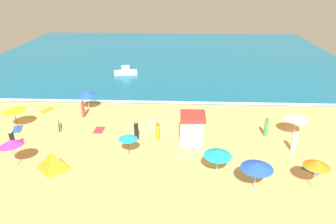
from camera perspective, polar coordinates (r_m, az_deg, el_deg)
ground_plane at (r=30.07m, az=-2.99°, el=-2.93°), size 60.00×60.00×0.00m
ocean_water at (r=56.38m, az=-0.37°, el=10.19°), size 60.00×44.00×0.10m
wave_breaker_foam at (r=35.73m, az=-2.08°, el=1.82°), size 57.00×0.70×0.01m
lifeguard_cabana at (r=27.09m, az=4.47°, el=-2.94°), size 2.14×2.09×2.69m
beach_umbrella_0 at (r=25.35m, az=-7.31°, el=-4.45°), size 1.87×1.88×1.88m
beach_umbrella_1 at (r=32.70m, az=-26.33°, el=0.45°), size 2.96×2.94×2.23m
beach_umbrella_2 at (r=22.05m, az=15.94°, el=-9.35°), size 2.86×2.86×2.10m
beach_umbrella_3 at (r=30.35m, az=22.44°, el=-0.93°), size 3.02×3.01×2.03m
beach_umbrella_4 at (r=34.32m, az=-14.54°, el=3.30°), size 2.00×2.01×2.14m
beach_umbrella_5 at (r=26.09m, az=-26.74°, el=-5.01°), size 2.51×2.49×2.43m
beach_umbrella_7 at (r=23.19m, az=9.08°, el=-7.35°), size 2.68×2.68×1.95m
beach_umbrella_8 at (r=23.56m, az=25.55°, el=-8.48°), size 2.49×2.49×2.15m
beach_tent at (r=25.28m, az=-20.24°, el=-8.34°), size 2.10×1.77×1.46m
parked_bicycle at (r=31.48m, az=-19.28°, el=-2.29°), size 0.75×1.70×0.76m
beachgoer_0 at (r=27.86m, az=-5.81°, el=-3.48°), size 0.48×0.48×1.76m
beachgoer_2 at (r=29.65m, az=17.47°, el=-2.71°), size 0.42×0.42×1.77m
beachgoer_3 at (r=27.61m, az=-1.88°, el=-3.68°), size 0.55×0.55×1.72m
beachgoer_4 at (r=33.12m, az=-15.23°, el=0.67°), size 0.31×0.31×1.94m
beachgoer_5 at (r=29.40m, az=-26.53°, el=-4.62°), size 0.43×0.43×1.70m
beachgoer_6 at (r=27.91m, az=22.01°, el=-5.11°), size 0.55×0.55×1.86m
beach_towel_0 at (r=33.09m, az=-25.75°, el=-2.83°), size 1.25×1.76×0.01m
beach_towel_1 at (r=26.30m, az=24.60°, el=-9.67°), size 1.36×1.32×0.01m
beach_towel_2 at (r=30.36m, az=-12.43°, el=-3.23°), size 0.92×1.43×0.01m
beach_towel_3 at (r=36.31m, az=-21.17°, el=0.32°), size 1.44×1.80×0.01m
small_boat_0 at (r=45.94m, az=-7.72°, el=7.31°), size 3.41×1.60×1.30m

